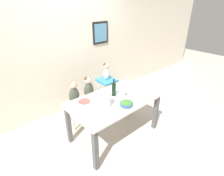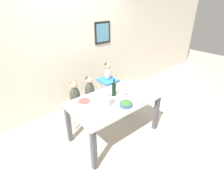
{
  "view_description": "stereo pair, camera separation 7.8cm",
  "coord_description": "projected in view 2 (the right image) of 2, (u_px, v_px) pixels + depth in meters",
  "views": [
    {
      "loc": [
        -1.71,
        -1.85,
        2.24
      ],
      "look_at": [
        0.0,
        0.07,
        0.93
      ],
      "focal_mm": 28.0,
      "sensor_mm": 36.0,
      "label": 1
    },
    {
      "loc": [
        -1.65,
        -1.91,
        2.24
      ],
      "look_at": [
        0.0,
        0.07,
        0.93
      ],
      "focal_mm": 28.0,
      "sensor_mm": 36.0,
      "label": 2
    }
  ],
  "objects": [
    {
      "name": "paper_towel_roll",
      "position": [
        106.0,
        100.0,
        2.63
      ],
      "size": [
        0.12,
        0.12,
        0.28
      ],
      "color": "white",
      "rests_on": "dining_table"
    },
    {
      "name": "dining_table",
      "position": [
        114.0,
        104.0,
        2.97
      ],
      "size": [
        1.52,
        0.87,
        0.75
      ],
      "color": "silver",
      "rests_on": "ground_plane"
    },
    {
      "name": "salad_bowl_large",
      "position": [
        126.0,
        104.0,
        2.71
      ],
      "size": [
        0.21,
        0.21,
        0.07
      ],
      "color": "#335675",
      "rests_on": "dining_table"
    },
    {
      "name": "dinner_plate_front_left",
      "position": [
        99.0,
        114.0,
        2.52
      ],
      "size": [
        0.2,
        0.2,
        0.01
      ],
      "color": "silver",
      "rests_on": "dining_table"
    },
    {
      "name": "ground_plane",
      "position": [
        114.0,
        134.0,
        3.26
      ],
      "size": [
        14.0,
        14.0,
        0.0
      ],
      "primitive_type": "plane",
      "color": "#BCB2A3"
    },
    {
      "name": "chair_far_center",
      "position": [
        90.0,
        101.0,
        3.57
      ],
      "size": [
        0.4,
        0.44,
        0.45
      ],
      "color": "silver",
      "rests_on": "ground_plane"
    },
    {
      "name": "dinner_plate_back_left",
      "position": [
        84.0,
        101.0,
        2.85
      ],
      "size": [
        0.2,
        0.2,
        0.01
      ],
      "color": "#D14C47",
      "rests_on": "dining_table"
    },
    {
      "name": "person_child_center",
      "position": [
        89.0,
        87.0,
        3.42
      ],
      "size": [
        0.2,
        0.15,
        0.49
      ],
      "color": "#3D4238",
      "rests_on": "chair_far_center"
    },
    {
      "name": "wine_glass_near",
      "position": [
        125.0,
        91.0,
        2.94
      ],
      "size": [
        0.07,
        0.07,
        0.15
      ],
      "color": "white",
      "rests_on": "dining_table"
    },
    {
      "name": "person_child_left",
      "position": [
        75.0,
        92.0,
        3.24
      ],
      "size": [
        0.2,
        0.15,
        0.49
      ],
      "color": "#3D4238",
      "rests_on": "chair_far_left"
    },
    {
      "name": "person_baby_right",
      "position": [
        108.0,
        70.0,
        3.57
      ],
      "size": [
        0.14,
        0.13,
        0.37
      ],
      "color": "silver",
      "rests_on": "chair_right_highchair"
    },
    {
      "name": "wine_bottle",
      "position": [
        114.0,
        89.0,
        2.97
      ],
      "size": [
        0.07,
        0.07,
        0.31
      ],
      "color": "black",
      "rests_on": "dining_table"
    },
    {
      "name": "wine_glass_far",
      "position": [
        107.0,
        92.0,
        2.9
      ],
      "size": [
        0.07,
        0.07,
        0.15
      ],
      "color": "white",
      "rests_on": "dining_table"
    },
    {
      "name": "wall_back",
      "position": [
        71.0,
        48.0,
        3.6
      ],
      "size": [
        10.0,
        0.09,
        2.7
      ],
      "color": "beige",
      "rests_on": "ground_plane"
    },
    {
      "name": "chair_far_left",
      "position": [
        76.0,
        107.0,
        3.38
      ],
      "size": [
        0.4,
        0.44,
        0.45
      ],
      "color": "silver",
      "rests_on": "ground_plane"
    },
    {
      "name": "chair_right_highchair",
      "position": [
        108.0,
        86.0,
        3.74
      ],
      "size": [
        0.34,
        0.37,
        0.74
      ],
      "color": "silver",
      "rests_on": "ground_plane"
    }
  ]
}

